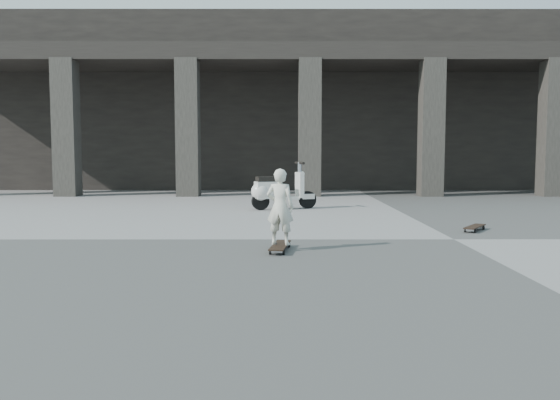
{
  "coord_description": "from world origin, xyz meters",
  "views": [
    {
      "loc": [
        -2.68,
        -8.97,
        1.37
      ],
      "look_at": [
        -2.67,
        -0.52,
        0.65
      ],
      "focal_mm": 38.0,
      "sensor_mm": 36.0,
      "label": 1
    }
  ],
  "objects_px": {
    "longboard": "(280,246)",
    "child": "(280,207)",
    "scooter": "(273,191)",
    "skateboard_spare": "(475,227)"
  },
  "relations": [
    {
      "from": "skateboard_spare",
      "to": "child",
      "type": "distance_m",
      "value": 3.87
    },
    {
      "from": "longboard",
      "to": "child",
      "type": "xyz_separation_m",
      "value": [
        0.0,
        -0.0,
        0.53
      ]
    },
    {
      "from": "skateboard_spare",
      "to": "child",
      "type": "height_order",
      "value": "child"
    },
    {
      "from": "child",
      "to": "skateboard_spare",
      "type": "bearing_deg",
      "value": -133.51
    },
    {
      "from": "longboard",
      "to": "skateboard_spare",
      "type": "height_order",
      "value": "same"
    },
    {
      "from": "scooter",
      "to": "skateboard_spare",
      "type": "bearing_deg",
      "value": -65.2
    },
    {
      "from": "longboard",
      "to": "skateboard_spare",
      "type": "distance_m",
      "value": 3.83
    },
    {
      "from": "child",
      "to": "scooter",
      "type": "xyz_separation_m",
      "value": [
        -0.15,
        5.52,
        -0.17
      ]
    },
    {
      "from": "longboard",
      "to": "skateboard_spare",
      "type": "xyz_separation_m",
      "value": [
        3.29,
        1.96,
        -0.0
      ]
    },
    {
      "from": "skateboard_spare",
      "to": "scooter",
      "type": "bearing_deg",
      "value": 78.06
    }
  ]
}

